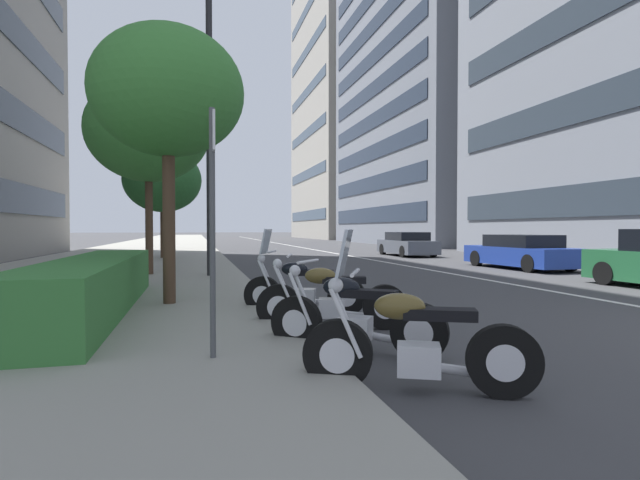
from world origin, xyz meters
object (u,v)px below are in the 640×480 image
car_lead_in_lane (521,252)px  parking_sign_by_curb (213,208)px  motorcycle_nearest_camera (330,301)px  street_lamp_with_banners (221,95)px  motorcycle_second_in_row (414,344)px  motorcycle_mid_row (302,289)px  car_far_down_avenue (407,244)px  street_tree_far_plaza (168,93)px  motorcycle_far_end_row (353,319)px  street_tree_near_plaza_corner (148,131)px  street_tree_by_lamp_post (162,180)px

car_lead_in_lane → parking_sign_by_curb: (-10.49, 11.61, 1.09)m
motorcycle_nearest_camera → street_lamp_with_banners: (7.32, 1.20, 4.89)m
motorcycle_second_in_row → motorcycle_mid_row: size_ratio=0.98×
motorcycle_mid_row → car_lead_in_lane: (7.43, -10.00, 0.16)m
motorcycle_second_in_row → motorcycle_nearest_camera: bearing=-66.4°
car_far_down_avenue → parking_sign_by_curb: parking_sign_by_curb is taller
parking_sign_by_curb → street_tree_far_plaza: 4.57m
motorcycle_far_end_row → street_tree_far_plaza: 5.52m
motorcycle_far_end_row → street_tree_near_plaza_corner: (9.66, 3.11, 3.94)m
motorcycle_nearest_camera → street_tree_far_plaza: size_ratio=0.44×
motorcycle_far_end_row → car_lead_in_lane: car_lead_in_lane is taller
motorcycle_mid_row → street_tree_near_plaza_corner: size_ratio=0.35×
car_lead_in_lane → street_lamp_with_banners: street_lamp_with_banners is taller
motorcycle_nearest_camera → car_lead_in_lane: 13.17m
parking_sign_by_curb → street_tree_far_plaza: street_tree_far_plaza is taller
street_tree_far_plaza → parking_sign_by_curb: bearing=-171.0°
car_lead_in_lane → street_tree_by_lamp_post: bearing=57.7°
motorcycle_mid_row → street_tree_by_lamp_post: (15.26, 3.23, 3.30)m
motorcycle_mid_row → street_tree_by_lamp_post: 15.94m
motorcycle_far_end_row → street_lamp_with_banners: bearing=-46.7°
street_lamp_with_banners → motorcycle_far_end_row: bearing=-173.0°
motorcycle_nearest_camera → car_far_down_avenue: (17.73, -9.38, 0.20)m
motorcycle_far_end_row → street_tree_far_plaza: (3.64, 2.26, 3.48)m
car_lead_in_lane → street_tree_by_lamp_post: (7.83, 13.23, 3.13)m
car_lead_in_lane → street_tree_far_plaza: 14.26m
car_lead_in_lane → street_lamp_with_banners: size_ratio=0.54×
car_far_down_avenue → street_tree_by_lamp_post: 13.17m
motorcycle_second_in_row → motorcycle_mid_row: motorcycle_mid_row is taller
car_lead_in_lane → street_tree_far_plaza: (-6.54, 12.24, 3.29)m
street_lamp_with_banners → street_tree_by_lamp_post: street_lamp_with_banners is taller
street_tree_by_lamp_post → motorcycle_nearest_camera: bearing=-168.5°
motorcycle_mid_row → parking_sign_by_curb: size_ratio=0.78×
street_tree_near_plaza_corner → motorcycle_far_end_row: bearing=-162.1°
parking_sign_by_curb → street_lamp_with_banners: (9.08, -0.56, 3.61)m
car_far_down_avenue → street_lamp_with_banners: (-10.41, 10.57, 4.68)m
motorcycle_nearest_camera → car_lead_in_lane: size_ratio=0.47×
motorcycle_mid_row → motorcycle_second_in_row: bearing=114.4°
car_far_down_avenue → motorcycle_mid_row: bearing=151.1°
parking_sign_by_curb → street_tree_by_lamp_post: (18.32, 1.62, 2.04)m
street_tree_near_plaza_corner → street_tree_by_lamp_post: 8.38m
motorcycle_second_in_row → car_lead_in_lane: size_ratio=0.43×
motorcycle_mid_row → car_far_down_avenue: (16.42, -9.52, 0.18)m
street_lamp_with_banners → street_tree_far_plaza: bearing=167.0°
motorcycle_nearest_camera → car_lead_in_lane: bearing=-122.4°
motorcycle_nearest_camera → motorcycle_mid_row: motorcycle_mid_row is taller
motorcycle_nearest_camera → car_far_down_avenue: bearing=-101.8°
street_tree_far_plaza → car_lead_in_lane: bearing=-61.9°
motorcycle_second_in_row → car_far_down_avenue: motorcycle_second_in_row is taller
parking_sign_by_curb → street_tree_near_plaza_corner: size_ratio=0.45×
motorcycle_far_end_row → street_tree_near_plaza_corner: bearing=-35.7°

